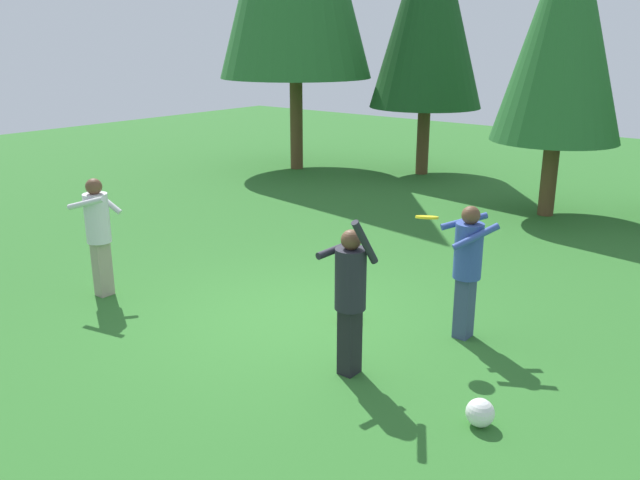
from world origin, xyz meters
The scene contains 9 objects.
ground_plane centered at (0.00, 0.00, 0.00)m, with size 40.00×40.00×0.00m, color #2D6B28.
person_thrower centered at (1.37, -0.75, 0.99)m, with size 0.55×0.59×1.84m.
person_catcher centered at (1.93, 0.89, 1.00)m, with size 0.74×0.75×1.68m.
person_bystander centered at (-2.77, -1.11, 1.02)m, with size 0.70×0.65×1.72m.
frisbee centered at (1.56, 0.49, 1.57)m, with size 0.36×0.36×0.07m.
ball_red centered at (0.55, 0.38, 0.13)m, with size 0.25×0.25×0.25m, color red.
ball_white centered at (2.97, -0.80, 0.14)m, with size 0.28×0.28×0.28m, color white.
tree_left centered at (-3.69, 9.45, 4.38)m, with size 2.93×2.93×7.01m.
tree_center centered at (0.56, 7.31, 3.80)m, with size 2.55×2.55×6.10m.
Camera 1 is at (5.22, -6.04, 3.59)m, focal length 36.73 mm.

